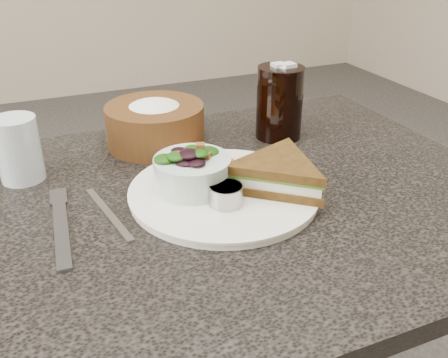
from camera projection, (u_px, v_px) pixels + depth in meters
name	position (u px, v px, depth m)	size (l,w,h in m)	color
dinner_plate	(224.00, 192.00, 0.78)	(0.29, 0.29, 0.01)	white
sandwich	(278.00, 174.00, 0.77)	(0.18, 0.18, 0.05)	#4E3414
salad_bowl	(192.00, 167.00, 0.77)	(0.12, 0.12, 0.07)	silver
dressing_ramekin	(226.00, 195.00, 0.73)	(0.05, 0.05, 0.03)	#9A9A9B
orange_wedge	(217.00, 155.00, 0.86)	(0.07, 0.07, 0.03)	#FF5816
fork	(61.00, 230.00, 0.70)	(0.02, 0.19, 0.01)	gray
knife	(109.00, 214.00, 0.74)	(0.01, 0.17, 0.00)	#B9B9BA
bread_basket	(155.00, 118.00, 0.94)	(0.19, 0.19, 0.11)	brown
cola_glass	(280.00, 100.00, 0.97)	(0.09, 0.09, 0.15)	black
water_glass	(18.00, 149.00, 0.81)	(0.07, 0.07, 0.11)	silver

